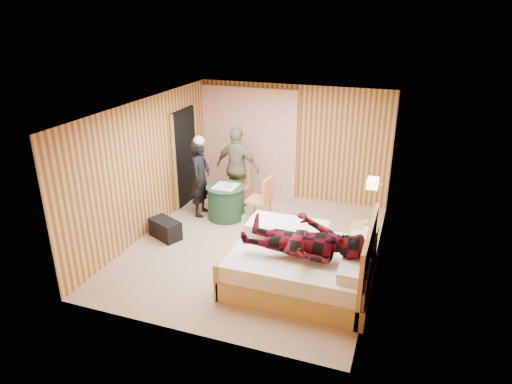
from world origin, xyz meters
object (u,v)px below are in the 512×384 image
(chair_far, at_px, (239,183))
(duffel_bag, at_px, (165,229))
(bed, at_px, (303,265))
(nightstand, at_px, (362,245))
(wall_lamp, at_px, (373,183))
(man_at_table, at_px, (238,168))
(man_on_bed, at_px, (303,232))
(chair_near, at_px, (263,196))
(woman_standing, at_px, (200,178))
(round_table, at_px, (226,202))

(chair_far, relative_size, duffel_bag, 1.50)
(bed, xyz_separation_m, nightstand, (0.76, 1.01, -0.03))
(wall_lamp, height_order, man_at_table, man_at_table)
(man_at_table, relative_size, man_on_bed, 0.97)
(wall_lamp, distance_m, man_on_bed, 1.76)
(duffel_bag, bearing_deg, nightstand, 30.47)
(nightstand, xyz_separation_m, man_at_table, (-2.82, 1.45, 0.55))
(chair_near, bearing_deg, man_on_bed, 37.85)
(wall_lamp, xyz_separation_m, man_on_bed, (-0.77, -1.56, -0.29))
(bed, distance_m, man_on_bed, 0.72)
(duffel_bag, bearing_deg, chair_near, 64.16)
(chair_far, xyz_separation_m, woman_standing, (-0.58, -0.62, 0.26))
(chair_far, relative_size, man_on_bed, 0.53)
(man_at_table, bearing_deg, man_on_bed, 136.85)
(round_table, bearing_deg, wall_lamp, -9.54)
(woman_standing, bearing_deg, round_table, -93.06)
(wall_lamp, relative_size, man_on_bed, 0.15)
(nightstand, relative_size, man_at_table, 0.36)
(nightstand, distance_m, man_at_table, 3.22)
(chair_near, xyz_separation_m, woman_standing, (-1.31, -0.06, 0.24))
(chair_far, relative_size, chair_near, 0.98)
(nightstand, relative_size, duffel_bag, 1.00)
(bed, height_order, man_at_table, man_at_table)
(round_table, xyz_separation_m, chair_far, (0.03, 0.62, 0.19))
(man_on_bed, bearing_deg, woman_standing, 142.26)
(bed, xyz_separation_m, man_on_bed, (0.03, -0.23, 0.68))
(chair_far, height_order, duffel_bag, chair_far)
(nightstand, bearing_deg, wall_lamp, 82.24)
(chair_near, height_order, man_on_bed, man_on_bed)
(bed, distance_m, chair_far, 3.17)
(bed, height_order, round_table, bed)
(round_table, height_order, chair_far, chair_far)
(woman_standing, bearing_deg, wall_lamp, -100.74)
(nightstand, distance_m, duffel_bag, 3.57)
(round_table, height_order, woman_standing, woman_standing)
(round_table, bearing_deg, chair_far, 87.25)
(duffel_bag, bearing_deg, round_table, 82.58)
(wall_lamp, xyz_separation_m, woman_standing, (-3.41, 0.48, -0.50))
(man_at_table, distance_m, man_on_bed, 3.41)
(wall_lamp, distance_m, duffel_bag, 3.82)
(duffel_bag, bearing_deg, bed, 11.62)
(nightstand, bearing_deg, duffel_bag, -174.04)
(duffel_bag, xyz_separation_m, man_on_bed, (2.82, -0.87, 0.84))
(nightstand, height_order, man_at_table, man_at_table)
(wall_lamp, bearing_deg, man_at_table, 158.36)
(chair_near, bearing_deg, bed, 40.28)
(nightstand, bearing_deg, man_on_bed, -120.53)
(man_at_table, xyz_separation_m, man_on_bed, (2.09, -2.69, 0.15))
(bed, xyz_separation_m, chair_near, (-1.30, 1.87, 0.21))
(round_table, relative_size, man_on_bed, 0.44)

